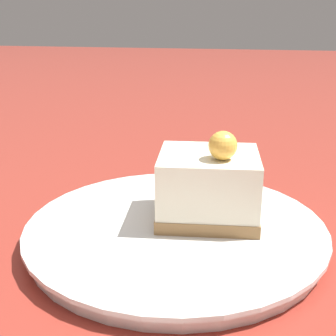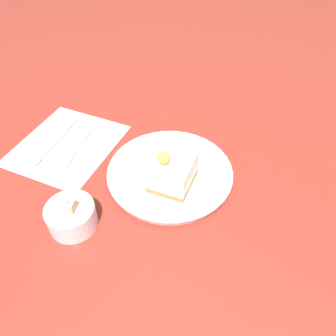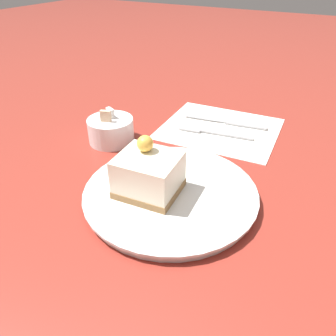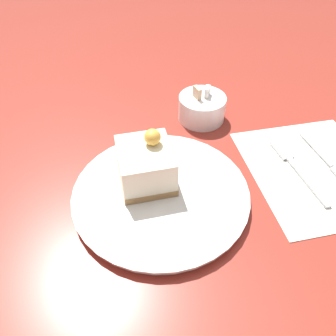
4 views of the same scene
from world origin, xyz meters
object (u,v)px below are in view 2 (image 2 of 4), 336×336
object	(u,v)px
fork	(74,151)
cake_slice	(172,171)
sugar_bowl	(72,216)
plate	(170,173)
knife	(60,136)

from	to	relation	value
fork	cake_slice	bearing A→B (deg)	173.18
cake_slice	sugar_bowl	distance (m)	0.21
plate	sugar_bowl	xyz separation A→B (m)	(0.11, 0.19, 0.02)
plate	fork	size ratio (longest dim) A/B	1.69
plate	fork	xyz separation A→B (m)	(0.23, 0.03, -0.00)
sugar_bowl	cake_slice	bearing A→B (deg)	-126.96
fork	sugar_bowl	xyz separation A→B (m)	(-0.12, 0.16, 0.02)
sugar_bowl	plate	bearing A→B (deg)	-118.85
plate	cake_slice	world-z (taller)	cake_slice
cake_slice	plate	bearing A→B (deg)	-60.64
knife	sugar_bowl	distance (m)	0.27
plate	knife	world-z (taller)	plate
knife	sugar_bowl	xyz separation A→B (m)	(-0.19, 0.19, 0.02)
knife	cake_slice	bearing A→B (deg)	167.83
fork	knife	distance (m)	0.07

